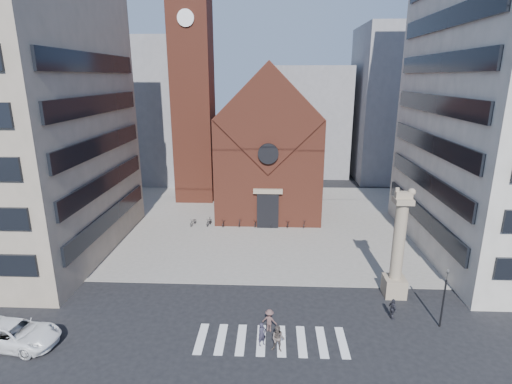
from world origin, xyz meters
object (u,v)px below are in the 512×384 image
Objects in this scene: pedestrian_2 at (393,309)px; scooter_0 at (193,222)px; pedestrian_0 at (262,334)px; white_car at (15,334)px; lion_column at (398,254)px; pedestrian_1 at (278,339)px; traffic_light at (444,297)px.

pedestrian_2 reaches higher than scooter_0.
pedestrian_0 is at bearing -54.20° from scooter_0.
white_car is 22.54m from scooter_0.
lion_column is 5.59× the size of scooter_0.
white_car is 3.54× the size of pedestrian_0.
lion_column reaches higher than pedestrian_1.
lion_column is 23.55m from scooter_0.
lion_column is 5.00× the size of pedestrian_1.
pedestrian_1 is at bearing -52.40° from scooter_0.
white_car is at bearing 145.13° from pedestrian_0.
lion_column is at bearing 50.86° from pedestrian_1.
pedestrian_1 is (16.56, 0.12, 0.09)m from white_car.
lion_column is at bearing -31.70° from pedestrian_2.
white_car reaches higher than pedestrian_2.
scooter_0 is at bearing 30.78° from pedestrian_2.
lion_column is at bearing 116.46° from traffic_light.
traffic_light reaches higher than scooter_0.
white_car is 24.90m from pedestrian_2.
pedestrian_0 is at bearing 165.58° from pedestrian_1.
pedestrian_0 is (15.55, 0.64, 0.01)m from white_car.
pedestrian_0 is 1.01× the size of scooter_0.
pedestrian_2 is (8.03, 3.79, -0.11)m from pedestrian_1.
lion_column reaches higher than pedestrian_0.
pedestrian_2 is 0.98× the size of scooter_0.
white_car is at bearing -173.56° from traffic_light.
traffic_light reaches higher than pedestrian_1.
pedestrian_1 reaches higher than scooter_0.
pedestrian_1 reaches higher than pedestrian_2.
lion_column is 5.71× the size of pedestrian_2.
white_car is (-25.60, -7.11, -2.68)m from lion_column.
traffic_light is 0.77× the size of white_car.
pedestrian_0 reaches higher than white_car.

